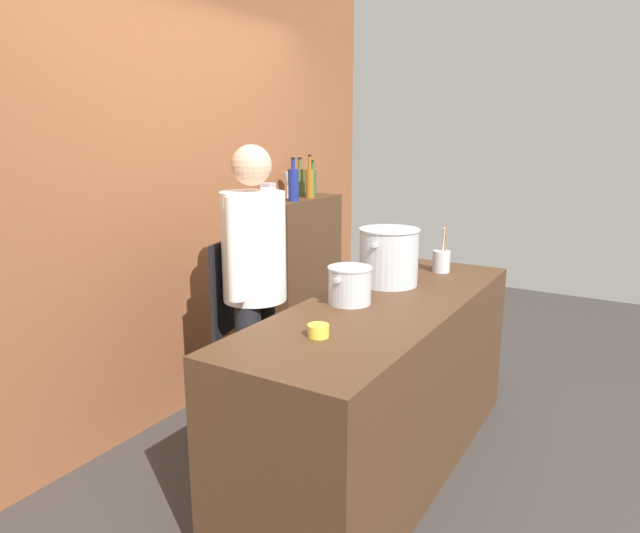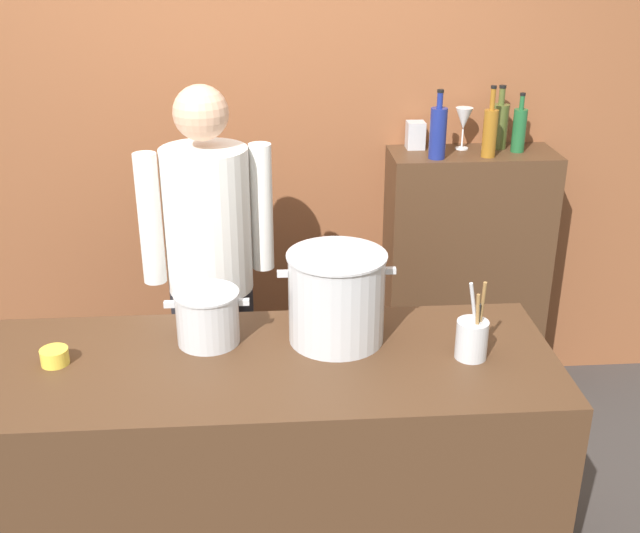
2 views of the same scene
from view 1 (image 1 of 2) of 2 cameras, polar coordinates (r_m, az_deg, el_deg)
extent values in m
plane|color=#383330|center=(3.22, 6.03, -19.10)|extent=(8.00, 8.00, 0.00)
cube|color=brown|center=(3.54, -14.61, 9.31)|extent=(4.40, 0.10, 3.00)
cube|color=#472D1C|center=(3.00, 6.24, -11.81)|extent=(2.07, 0.70, 0.90)
cube|color=#472D1C|center=(4.35, -2.14, -1.30)|extent=(0.76, 0.32, 1.25)
cylinder|color=black|center=(3.32, -5.64, -9.79)|extent=(0.14, 0.14, 0.84)
cylinder|color=black|center=(3.15, -7.05, -11.13)|extent=(0.14, 0.14, 0.84)
cylinder|color=white|center=(3.03, -6.66, 1.98)|extent=(0.34, 0.34, 0.58)
cube|color=black|center=(3.15, -9.55, -2.13)|extent=(0.30, 0.09, 0.52)
cylinder|color=white|center=(3.22, -5.12, 3.22)|extent=(0.09, 0.09, 0.52)
cylinder|color=white|center=(2.82, -8.45, 1.71)|extent=(0.09, 0.09, 0.52)
sphere|color=tan|center=(2.97, -6.88, 10.04)|extent=(0.21, 0.21, 0.21)
cylinder|color=#B7BABF|center=(3.14, 6.90, 0.91)|extent=(0.32, 0.32, 0.30)
cylinder|color=#B7BABF|center=(3.11, 6.98, 3.71)|extent=(0.33, 0.33, 0.01)
cube|color=#B7BABF|center=(2.96, 5.54, 2.12)|extent=(0.04, 0.02, 0.02)
cube|color=#B7BABF|center=(3.28, 8.23, 3.13)|extent=(0.04, 0.02, 0.02)
cylinder|color=#B7BABF|center=(2.78, 2.99, -1.96)|extent=(0.21, 0.21, 0.18)
cylinder|color=#B7BABF|center=(2.76, 3.02, -0.12)|extent=(0.22, 0.22, 0.01)
cube|color=#B7BABF|center=(2.66, 1.76, -1.38)|extent=(0.04, 0.02, 0.02)
cube|color=#B7BABF|center=(2.87, 4.16, -0.32)|extent=(0.04, 0.02, 0.02)
cylinder|color=#B7BABF|center=(3.49, 12.05, 0.51)|extent=(0.10, 0.10, 0.13)
cylinder|color=olive|center=(3.50, 12.24, 1.90)|extent=(0.01, 0.04, 0.25)
cylinder|color=#262626|center=(3.49, 12.19, 1.28)|extent=(0.02, 0.04, 0.18)
cylinder|color=#B7BABF|center=(3.47, 12.22, 1.85)|extent=(0.06, 0.03, 0.25)
cylinder|color=olive|center=(3.48, 12.39, 1.52)|extent=(0.02, 0.02, 0.22)
cylinder|color=yellow|center=(2.34, -0.17, -6.45)|extent=(0.09, 0.09, 0.05)
cylinder|color=#475123|center=(4.37, -2.03, 8.41)|extent=(0.08, 0.08, 0.20)
cylinder|color=#475123|center=(4.36, -2.05, 10.22)|extent=(0.03, 0.03, 0.07)
cylinder|color=black|center=(4.36, -2.05, 10.79)|extent=(0.03, 0.03, 0.01)
cylinder|color=#1E592D|center=(4.40, -0.77, 8.39)|extent=(0.06, 0.06, 0.19)
cylinder|color=#1E592D|center=(4.39, -0.77, 10.05)|extent=(0.02, 0.02, 0.06)
cylinder|color=black|center=(4.39, -0.78, 10.52)|extent=(0.02, 0.02, 0.01)
cylinder|color=navy|center=(4.02, -2.69, 8.14)|extent=(0.07, 0.07, 0.22)
cylinder|color=navy|center=(4.01, -2.71, 10.21)|extent=(0.03, 0.03, 0.07)
cylinder|color=black|center=(4.01, -2.72, 10.77)|extent=(0.03, 0.03, 0.01)
cylinder|color=#8C5919|center=(4.23, -1.03, 8.30)|extent=(0.06, 0.06, 0.21)
cylinder|color=#8C5919|center=(4.22, -1.04, 10.34)|extent=(0.02, 0.02, 0.09)
cylinder|color=black|center=(4.21, -1.04, 11.06)|extent=(0.03, 0.03, 0.01)
cylinder|color=silver|center=(4.24, -3.23, 6.92)|extent=(0.06, 0.06, 0.01)
cylinder|color=silver|center=(4.23, -3.24, 7.53)|extent=(0.01, 0.01, 0.09)
cone|color=silver|center=(4.23, -3.26, 8.78)|extent=(0.08, 0.08, 0.10)
cube|color=#B2B2B7|center=(4.07, -5.23, 7.47)|extent=(0.08, 0.08, 0.12)
camera|label=2|loc=(2.84, 56.06, 17.22)|focal=43.57mm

